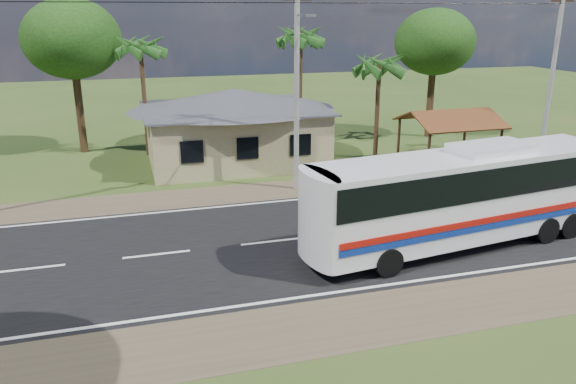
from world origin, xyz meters
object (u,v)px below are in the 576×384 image
waiting_shed (450,120)px  motorcycle (389,172)px  person (422,171)px  coach_bus (466,190)px

waiting_shed → motorcycle: size_ratio=3.38×
waiting_shed → person: (-3.60, -3.53, -1.86)m
motorcycle → coach_bus: bearing=-164.8°
person → waiting_shed: bearing=-127.1°
coach_bus → person: (2.26, 7.26, -1.39)m
waiting_shed → person: waiting_shed is taller
waiting_shed → coach_bus: coach_bus is taller
motorcycle → person: bearing=-127.1°
waiting_shed → motorcycle: waiting_shed is taller
waiting_shed → person: size_ratio=2.98×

